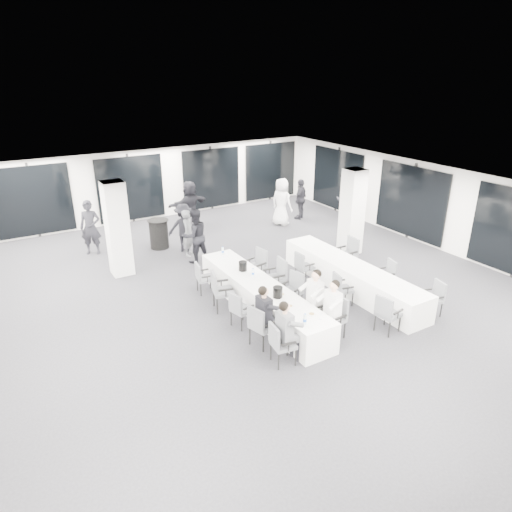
{
  "coord_description": "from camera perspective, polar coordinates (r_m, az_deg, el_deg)",
  "views": [
    {
      "loc": [
        -5.77,
        -9.6,
        5.7
      ],
      "look_at": [
        -0.15,
        -0.2,
        1.19
      ],
      "focal_mm": 32.0,
      "sensor_mm": 36.0,
      "label": 1
    }
  ],
  "objects": [
    {
      "name": "standing_guest_a",
      "position": [
        14.91,
        -8.49,
        3.23
      ],
      "size": [
        0.81,
        0.82,
        1.75
      ],
      "primitive_type": "imported",
      "rotation": [
        0.0,
        0.0,
        0.85
      ],
      "color": "slate",
      "rests_on": "floor"
    },
    {
      "name": "chair_main_left_far",
      "position": [
        12.43,
        -6.71,
        -2.51
      ],
      "size": [
        0.51,
        0.54,
        0.88
      ],
      "rotation": [
        0.0,
        0.0,
        -1.74
      ],
      "color": "#595C62",
      "rests_on": "floor"
    },
    {
      "name": "seated_guest_d",
      "position": [
        10.74,
        7.11,
        -4.88
      ],
      "size": [
        0.5,
        0.38,
        1.44
      ],
      "rotation": [
        0.0,
        0.0,
        1.57
      ],
      "color": "silver",
      "rests_on": "floor"
    },
    {
      "name": "ice_bucket_far",
      "position": [
        12.04,
        -1.66,
        -1.26
      ],
      "size": [
        0.22,
        0.22,
        0.25
      ],
      "primitive_type": "cylinder",
      "color": "black",
      "rests_on": "banquet_table_main"
    },
    {
      "name": "standing_guest_b",
      "position": [
        14.32,
        -7.65,
        2.95
      ],
      "size": [
        0.98,
        0.63,
        1.97
      ],
      "primitive_type": "imported",
      "rotation": [
        0.0,
        0.0,
        3.19
      ],
      "color": "black",
      "rests_on": "floor"
    },
    {
      "name": "water_bottle_a",
      "position": [
        9.64,
        6.13,
        -7.86
      ],
      "size": [
        0.07,
        0.07,
        0.23
      ],
      "primitive_type": "cylinder",
      "color": "silver",
      "rests_on": "banquet_table_main"
    },
    {
      "name": "seated_guest_b",
      "position": [
        9.99,
        1.3,
        -6.92
      ],
      "size": [
        0.5,
        0.38,
        1.44
      ],
      "rotation": [
        0.0,
        0.0,
        -1.57
      ],
      "color": "black",
      "rests_on": "floor"
    },
    {
      "name": "water_bottle_b",
      "position": [
        11.69,
        -0.37,
        -2.09
      ],
      "size": [
        0.07,
        0.07,
        0.21
      ],
      "primitive_type": "cylinder",
      "color": "silver",
      "rests_on": "banquet_table_main"
    },
    {
      "name": "standing_guest_c",
      "position": [
        15.3,
        -9.02,
        3.9
      ],
      "size": [
        1.34,
        1.11,
        1.84
      ],
      "primitive_type": "imported",
      "rotation": [
        0.0,
        0.0,
        2.64
      ],
      "color": "black",
      "rests_on": "floor"
    },
    {
      "name": "plate_a",
      "position": [
        10.33,
        4.26,
        -6.25
      ],
      "size": [
        0.18,
        0.18,
        0.03
      ],
      "color": "white",
      "rests_on": "banquet_table_main"
    },
    {
      "name": "chair_main_left_mid",
      "position": [
        10.77,
        -2.07,
        -6.48
      ],
      "size": [
        0.54,
        0.56,
        0.89
      ],
      "rotation": [
        0.0,
        0.0,
        -1.34
      ],
      "color": "#595C62",
      "rests_on": "floor"
    },
    {
      "name": "chair_side_right_mid",
      "position": [
        13.02,
        16.08,
        -2.11
      ],
      "size": [
        0.53,
        0.56,
        0.87
      ],
      "rotation": [
        0.0,
        0.0,
        1.32
      ],
      "color": "#595C62",
      "rests_on": "floor"
    },
    {
      "name": "chair_main_right_far",
      "position": [
        12.98,
        0.24,
        -0.96
      ],
      "size": [
        0.57,
        0.61,
        0.98
      ],
      "rotation": [
        0.0,
        0.0,
        1.74
      ],
      "color": "#595C62",
      "rests_on": "floor"
    },
    {
      "name": "plate_b",
      "position": [
        10.06,
        6.97,
        -7.19
      ],
      "size": [
        0.19,
        0.19,
        0.03
      ],
      "color": "white",
      "rests_on": "banquet_table_main"
    },
    {
      "name": "chair_side_right_near",
      "position": [
        12.13,
        21.41,
        -4.67
      ],
      "size": [
        0.53,
        0.56,
        0.88
      ],
      "rotation": [
        0.0,
        0.0,
        1.34
      ],
      "color": "#595C62",
      "rests_on": "floor"
    },
    {
      "name": "room",
      "position": [
        13.33,
        0.93,
        3.49
      ],
      "size": [
        14.04,
        16.04,
        2.84
      ],
      "color": "#24252A",
      "rests_on": "ground"
    },
    {
      "name": "chair_side_left_near",
      "position": [
        10.94,
        16.0,
        -6.72
      ],
      "size": [
        0.55,
        0.59,
        0.95
      ],
      "rotation": [
        0.0,
        0.0,
        -1.41
      ],
      "color": "#595C62",
      "rests_on": "floor"
    },
    {
      "name": "column_left",
      "position": [
        13.82,
        -16.93,
        3.26
      ],
      "size": [
        0.6,
        0.6,
        2.8
      ],
      "primitive_type": "cube",
      "color": "silver",
      "rests_on": "floor"
    },
    {
      "name": "seated_guest_c",
      "position": [
        10.3,
        9.3,
        -6.26
      ],
      "size": [
        0.5,
        0.38,
        1.44
      ],
      "rotation": [
        0.0,
        0.0,
        1.57
      ],
      "color": "silver",
      "rests_on": "floor"
    },
    {
      "name": "seated_guest_a",
      "position": [
        9.42,
        3.91,
        -8.94
      ],
      "size": [
        0.5,
        0.38,
        1.44
      ],
      "rotation": [
        0.0,
        0.0,
        -1.57
      ],
      "color": "slate",
      "rests_on": "floor"
    },
    {
      "name": "chair_side_left_mid",
      "position": [
        11.95,
        10.56,
        -3.82
      ],
      "size": [
        0.53,
        0.55,
        0.88
      ],
      "rotation": [
        0.0,
        0.0,
        -1.79
      ],
      "color": "#595C62",
      "rests_on": "floor"
    },
    {
      "name": "standing_guest_g",
      "position": [
        15.8,
        -20.05,
        3.78
      ],
      "size": [
        0.93,
        0.86,
        2.05
      ],
      "primitive_type": "imported",
      "rotation": [
        0.0,
        0.0,
        -0.44
      ],
      "color": "black",
      "rests_on": "floor"
    },
    {
      "name": "plate_c",
      "position": [
        10.83,
        3.25,
        -4.8
      ],
      "size": [
        0.19,
        0.19,
        0.03
      ],
      "color": "white",
      "rests_on": "banquet_table_main"
    },
    {
      "name": "water_bottle_c",
      "position": [
        13.11,
        -4.18,
        0.65
      ],
      "size": [
        0.07,
        0.07,
        0.22
      ],
      "primitive_type": "cylinder",
      "color": "silver",
      "rests_on": "banquet_table_main"
    },
    {
      "name": "banquet_table_main",
      "position": [
        11.49,
        0.6,
        -5.23
      ],
      "size": [
        0.9,
        5.0,
        0.75
      ],
      "primitive_type": "cube",
      "color": "white",
      "rests_on": "floor"
    },
    {
      "name": "chair_main_left_second",
      "position": [
        10.02,
        0.55,
        -8.47
      ],
      "size": [
        0.61,
        0.63,
        0.99
      ],
      "rotation": [
        0.0,
        0.0,
        -1.31
      ],
      "color": "#595C62",
      "rests_on": "floor"
    },
    {
      "name": "standing_guest_h",
      "position": [
        18.33,
        11.3,
        7.09
      ],
      "size": [
        1.01,
        1.13,
        2.0
      ],
      "primitive_type": "imported",
      "rotation": [
        0.0,
        0.0,
        2.14
      ],
      "color": "black",
      "rests_on": "floor"
    },
    {
      "name": "standing_guest_e",
      "position": [
        17.76,
        3.22,
        7.14
      ],
      "size": [
        0.92,
        1.15,
        2.09
      ],
      "primitive_type": "imported",
      "rotation": [
        0.0,
        0.0,
        1.92
      ],
      "color": "silver",
      "rests_on": "floor"
    },
    {
      "name": "chair_main_right_near",
      "position": [
        10.53,
        9.89,
        -7.25
      ],
      "size": [
        0.53,
        0.58,
        0.97
      ],
      "rotation": [
        0.0,
        0.0,
        1.66
      ],
      "color": "#595C62",
      "rests_on": "floor"
    },
    {
      "name": "chair_side_right_far",
      "position": [
        14.02,
        11.52,
        0.5
      ],
      "size": [
        0.53,
        0.59,
        1.02
      ],
      "rotation": [
        0.0,
        0.0,
        1.55
      ],
      "color": "#595C62",
      "rests_on": "floor"
    },
    {
      "name": "chair_main_left_fourth",
      "position": [
        11.5,
        -4.52,
        -4.08
      ],
      "size": [
        0.63,
        0.66,
        1.03
      ],
      "rotation": [
        0.0,
        0.0,
        -1.83
      ],
      "color": "#595C62",
      "rests_on": "floor"
    },
    {
      "name": "chair_main_right_second",
      "position": [
        10.96,
        7.72,
        -5.97
      ],
      "size": [
        0.48,
        0.53,
        0.93
      ],
      "rotation": [
        0.0,
        0.0,
        1.58
      ],
      "color": "#595C62",
      "rests_on": "floor"
    },
    {
      "name": "banquet_table_side",
      "position": [
        12.87,
        11.77,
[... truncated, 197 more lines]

